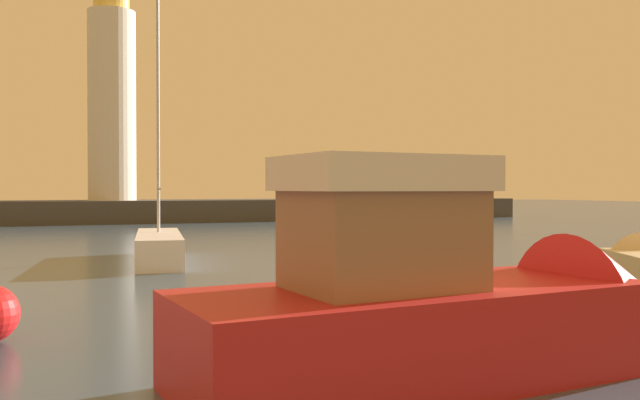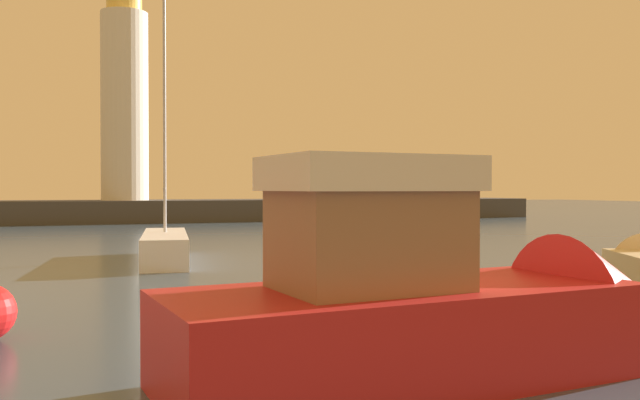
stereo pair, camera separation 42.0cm
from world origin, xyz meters
name	(u,v)px [view 1 (the left image)]	position (x,y,z in m)	size (l,w,h in m)	color
ground_plane	(177,253)	(0.00, 28.70, 0.00)	(220.00, 220.00, 0.00)	#384C60
breakwater	(117,211)	(0.00, 57.40, 0.90)	(73.34, 6.68, 1.80)	#423F3D
lighthouse	(112,91)	(-0.39, 57.40, 10.69)	(3.81, 3.81, 18.78)	silver
motorboat_4	(483,306)	(1.14, 8.03, 0.99)	(9.03, 3.43, 3.75)	#B21E1E
sailboat_moored	(159,246)	(-1.23, 25.41, 0.60)	(2.54, 7.36, 10.42)	white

